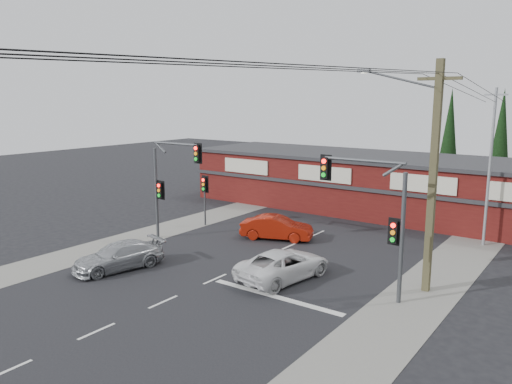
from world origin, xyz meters
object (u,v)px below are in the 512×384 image
Objects in this scene: utility_pole at (430,170)px; white_suv at (284,264)px; shop_building at (361,181)px; red_sedan at (277,228)px; silver_suv at (119,256)px.

white_suv is at bearing -157.58° from utility_pole.
shop_building is 2.73× the size of utility_pole.
red_sedan is 11.29m from utility_pole.
silver_suv is 20.52m from shop_building.
silver_suv is 0.46× the size of utility_pole.
white_suv is at bearing 41.58° from silver_suv.
silver_suv is at bearing 138.91° from red_sedan.
silver_suv is at bearing 36.04° from white_suv.
shop_building is (3.85, 20.10, 1.47)m from silver_suv.
shop_building is at bearing 123.76° from utility_pole.
utility_pole reaches higher than silver_suv.
silver_suv is 0.17× the size of shop_building.
white_suv is 1.09× the size of silver_suv.
red_sedan reaches higher than white_suv.
shop_building reaches higher than silver_suv.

